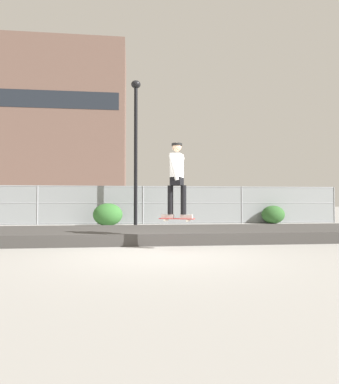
# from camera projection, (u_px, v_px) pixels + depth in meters

# --- Properties ---
(ground_plane) EXTENTS (120.00, 120.00, 0.00)m
(ground_plane) POSITION_uv_depth(u_px,v_px,m) (159.00, 254.00, 7.02)
(ground_plane) COLOR gray
(gravel_berm) EXTENTS (14.94, 3.31, 0.30)m
(gravel_berm) POSITION_uv_depth(u_px,v_px,m) (151.00, 234.00, 9.84)
(gravel_berm) COLOR #3D3A38
(gravel_berm) RESTS_ON ground_plane
(skateboard) EXTENTS (0.81, 0.50, 0.07)m
(skateboard) POSITION_uv_depth(u_px,v_px,m) (177.00, 219.00, 7.66)
(skateboard) COLOR #B22D2D
(skater) EXTENTS (0.70, 0.62, 1.73)m
(skater) POSITION_uv_depth(u_px,v_px,m) (177.00, 175.00, 7.68)
(skater) COLOR #B2ADA8
(skater) RESTS_ON skateboard
(chain_fence) EXTENTS (19.87, 0.06, 1.85)m
(chain_fence) POSITION_uv_depth(u_px,v_px,m) (143.00, 205.00, 16.44)
(chain_fence) COLOR gray
(chain_fence) RESTS_ON ground_plane
(street_lamp) EXTENTS (0.44, 0.44, 6.66)m
(street_lamp) POSITION_uv_depth(u_px,v_px,m) (136.00, 135.00, 15.51)
(street_lamp) COLOR black
(street_lamp) RESTS_ON ground_plane
(parked_car_near) EXTENTS (4.56, 2.27, 1.66)m
(parked_car_near) POSITION_uv_depth(u_px,v_px,m) (39.00, 206.00, 19.08)
(parked_car_near) COLOR black
(parked_car_near) RESTS_ON ground_plane
(parked_car_mid) EXTENTS (4.48, 2.10, 1.66)m
(parked_car_mid) POSITION_uv_depth(u_px,v_px,m) (162.00, 206.00, 19.67)
(parked_car_mid) COLOR silver
(parked_car_mid) RESTS_ON ground_plane
(library_building) EXTENTS (21.21, 11.29, 24.91)m
(library_building) POSITION_uv_depth(u_px,v_px,m) (57.00, 129.00, 52.91)
(library_building) COLOR brown
(library_building) RESTS_ON ground_plane
(shrub_left) EXTENTS (1.31, 1.07, 1.01)m
(shrub_left) POSITION_uv_depth(u_px,v_px,m) (108.00, 215.00, 15.08)
(shrub_left) COLOR #336B2D
(shrub_left) RESTS_ON ground_plane
(shrub_center) EXTENTS (1.15, 0.94, 0.89)m
(shrub_center) POSITION_uv_depth(u_px,v_px,m) (273.00, 215.00, 16.74)
(shrub_center) COLOR #2D5B28
(shrub_center) RESTS_ON ground_plane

